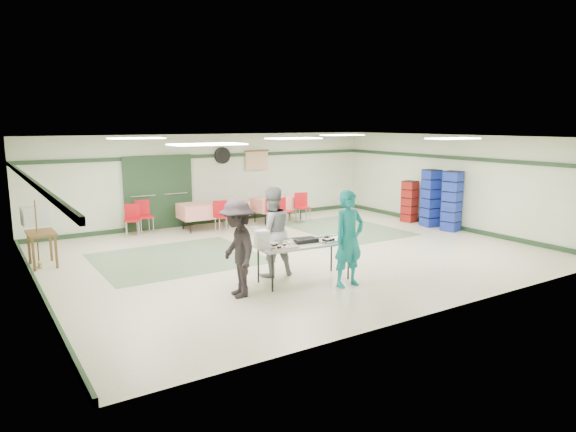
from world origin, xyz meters
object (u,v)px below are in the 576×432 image
chair_loose_a (143,213)px  office_printer (35,216)px  dining_table_b (213,209)px  printer_table (41,237)px  dining_table_a (278,203)px  chair_d (222,213)px  chair_b (273,209)px  crate_stack_blue_b (431,198)px  volunteer_dark (238,249)px  serving_table (304,245)px  crate_stack_blue_a (452,201)px  crate_stack_red (409,201)px  chair_c (302,204)px  volunteer_grey (271,232)px  broom (37,233)px  volunteer_teal (349,239)px  chair_a (284,208)px  chair_loose_b (132,217)px

chair_loose_a → office_printer: (-2.85, -1.24, 0.39)m
dining_table_b → printer_table: (-4.74, -1.69, 0.06)m
dining_table_a → chair_d: size_ratio=1.98×
chair_b → crate_stack_blue_b: 4.68m
volunteer_dark → printer_table: bearing=-137.3°
serving_table → dining_table_a: size_ratio=1.14×
crate_stack_blue_a → crate_stack_red: bearing=90.0°
chair_c → crate_stack_red: size_ratio=0.71×
volunteer_grey → chair_c: (3.69, 4.37, -0.34)m
volunteer_grey → printer_table: size_ratio=2.12×
dining_table_a → dining_table_b: (-2.20, 0.00, 0.00)m
printer_table → broom: bearing=-161.3°
chair_c → chair_b: bearing=-164.5°
dining_table_b → crate_stack_red: size_ratio=1.56×
crate_stack_blue_b → printer_table: crate_stack_blue_b is taller
volunteer_grey → broom: 5.02m
volunteer_teal → crate_stack_blue_b: bearing=27.3°
volunteer_teal → volunteer_grey: bearing=121.6°
dining_table_b → crate_stack_red: 6.02m
chair_d → crate_stack_blue_a: bearing=-27.8°
volunteer_teal → office_printer: (-4.66, 5.49, 0.05)m
volunteer_grey → chair_d: size_ratio=2.05×
crate_stack_blue_b → chair_b: bearing=146.4°
crate_stack_red → broom: bearing=176.7°
serving_table → volunteer_teal: 0.90m
chair_b → chair_a: bearing=2.2°
serving_table → chair_a: bearing=66.7°
chair_a → broom: bearing=168.9°
office_printer → broom: bearing=-99.4°
volunteer_grey → crate_stack_blue_a: bearing=-165.5°
dining_table_b → crate_stack_blue_b: crate_stack_blue_b is taller
office_printer → broom: 0.96m
dining_table_a → chair_b: 0.78m
printer_table → broom: (-0.08, -0.03, 0.11)m
chair_d → chair_loose_b: (-2.26, 0.84, -0.01)m
chair_a → chair_b: 0.39m
crate_stack_red → printer_table: bearing=176.6°
volunteer_teal → crate_stack_blue_a: bearing=20.9°
crate_stack_blue_b → printer_table: size_ratio=2.00×
volunteer_teal → serving_table: bearing=126.0°
chair_d → chair_loose_b: bearing=162.9°
volunteer_teal → broom: bearing=134.5°
volunteer_teal → chair_c: volunteer_teal is taller
volunteer_dark → crate_stack_blue_b: 8.07m
volunteer_dark → chair_c: size_ratio=1.90×
serving_table → printer_table: (-4.12, 3.89, -0.08)m
volunteer_teal → chair_b: size_ratio=2.26×
serving_table → printer_table: size_ratio=2.33×
chair_b → chair_loose_a: (-3.57, 1.03, 0.07)m
chair_b → office_printer: size_ratio=1.54×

